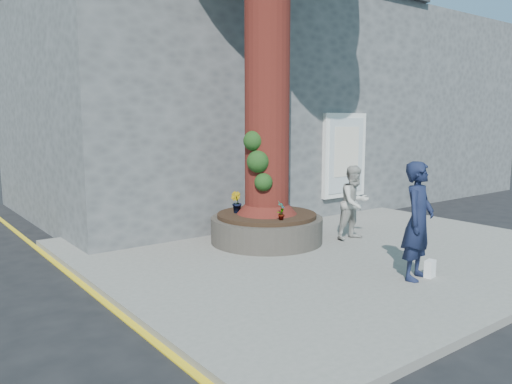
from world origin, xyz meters
TOP-DOWN VIEW (x-y plane):
  - ground at (0.00, 0.00)m, footprint 120.00×120.00m
  - pavement at (1.50, 1.00)m, footprint 9.00×8.00m
  - yellow_line at (-3.05, 1.00)m, footprint 0.10×30.00m
  - stone_shop at (2.50, 7.20)m, footprint 10.30×8.30m
  - neighbour_shop at (10.50, 7.20)m, footprint 6.00×8.00m
  - planter at (0.80, 2.00)m, footprint 2.30×2.30m
  - man at (1.19, -1.34)m, footprint 0.78×0.62m
  - woman at (2.42, 1.07)m, footprint 0.79×0.63m
  - shopping_bag at (1.43, -1.44)m, footprint 0.22×0.16m
  - plant_a at (0.58, 1.28)m, footprint 0.23×0.21m
  - plant_b at (0.33, 2.43)m, footprint 0.28×0.28m
  - plant_c at (0.90, 2.05)m, footprint 0.24×0.24m
  - plant_d at (1.65, 2.55)m, footprint 0.34×0.35m

SIDE VIEW (x-z plane):
  - ground at x=0.00m, z-range 0.00..0.00m
  - yellow_line at x=-3.05m, z-range 0.00..0.01m
  - pavement at x=1.50m, z-range 0.00..0.12m
  - shopping_bag at x=1.43m, z-range 0.12..0.40m
  - planter at x=0.80m, z-range 0.11..0.71m
  - plant_d at x=1.65m, z-range 0.72..1.02m
  - plant_c at x=0.90m, z-range 0.72..1.04m
  - woman at x=2.42m, z-range 0.12..1.68m
  - plant_a at x=0.58m, z-range 0.72..1.09m
  - plant_b at x=0.33m, z-range 0.72..1.16m
  - man at x=1.19m, z-range 0.12..1.99m
  - neighbour_shop at x=10.50m, z-range 0.00..6.00m
  - stone_shop at x=2.50m, z-range 0.01..6.31m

